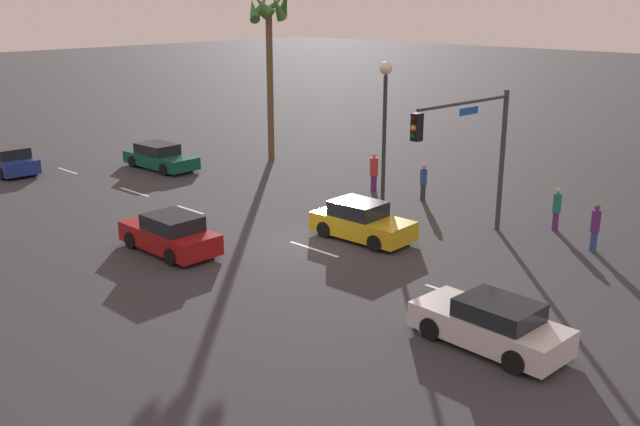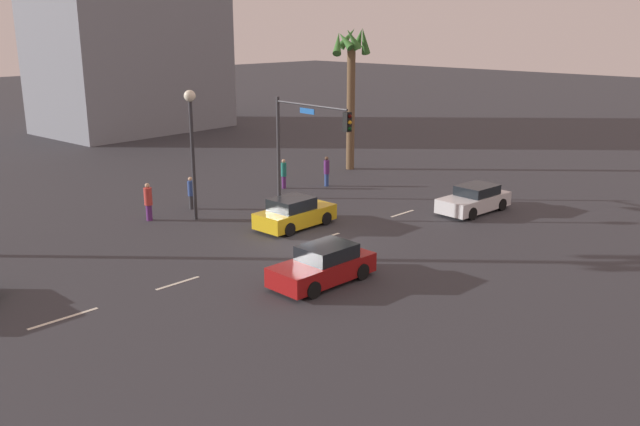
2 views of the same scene
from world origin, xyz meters
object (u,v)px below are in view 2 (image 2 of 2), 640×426
at_px(car_1, 294,214).
at_px(car_3, 474,200).
at_px(pedestrian_1, 284,173).
at_px(pedestrian_2, 148,201).
at_px(palm_tree_1, 351,72).
at_px(car_2, 323,266).
at_px(pedestrian_0, 191,192).
at_px(pedestrian_3, 327,170).
at_px(building_2, 129,38).
at_px(traffic_signal, 303,133).
at_px(streetlamp, 191,131).

height_order(car_1, car_3, car_1).
height_order(car_1, pedestrian_1, pedestrian_1).
height_order(car_1, pedestrian_2, pedestrian_2).
distance_m(car_3, palm_tree_1, 13.60).
xyz_separation_m(car_2, palm_tree_1, (16.05, 13.26, 5.78)).
bearing_deg(pedestrian_0, pedestrian_3, -9.15).
bearing_deg(palm_tree_1, building_2, 91.89).
height_order(car_2, pedestrian_2, pedestrian_2).
height_order(car_1, pedestrian_0, pedestrian_0).
distance_m(car_3, pedestrian_0, 14.82).
relative_size(pedestrian_0, building_2, 0.11).
height_order(car_1, pedestrian_3, pedestrian_3).
relative_size(pedestrian_2, building_2, 0.12).
bearing_deg(pedestrian_3, traffic_signal, -151.79).
bearing_deg(pedestrian_3, pedestrian_1, 147.53).
relative_size(car_3, pedestrian_0, 2.50).
height_order(pedestrian_3, building_2, building_2).
distance_m(car_2, pedestrian_0, 12.58).
relative_size(streetlamp, pedestrian_2, 3.37).
relative_size(car_2, pedestrian_3, 2.34).
relative_size(car_3, pedestrian_2, 2.28).
distance_m(traffic_signal, building_2, 31.82).
distance_m(streetlamp, pedestrian_1, 8.53).
xyz_separation_m(car_2, pedestrian_2, (-0.13, 12.01, 0.33)).
bearing_deg(car_2, car_1, 55.32).
height_order(pedestrian_0, building_2, building_2).
height_order(streetlamp, pedestrian_1, streetlamp).
distance_m(car_3, pedestrian_2, 16.60).
bearing_deg(palm_tree_1, pedestrian_1, -172.03).
height_order(pedestrian_1, pedestrian_2, pedestrian_2).
bearing_deg(car_3, car_1, 151.54).
bearing_deg(pedestrian_2, car_3, -39.58).
relative_size(pedestrian_0, pedestrian_2, 0.91).
bearing_deg(pedestrian_0, car_2, -101.92).
bearing_deg(traffic_signal, car_3, -53.65).
xyz_separation_m(car_3, streetlamp, (-11.04, 9.10, 3.83)).
xyz_separation_m(car_1, pedestrian_1, (5.00, 6.26, 0.26)).
bearing_deg(pedestrian_3, pedestrian_0, 170.85).
xyz_separation_m(car_1, palm_tree_1, (11.87, 7.22, 5.77)).
bearing_deg(palm_tree_1, pedestrian_0, -175.97).
bearing_deg(car_2, building_2, 68.84).
height_order(car_2, streetlamp, streetlamp).
relative_size(car_1, palm_tree_1, 0.44).
bearing_deg(traffic_signal, car_1, -139.51).
height_order(traffic_signal, pedestrian_3, traffic_signal).
height_order(car_3, traffic_signal, traffic_signal).
height_order(traffic_signal, pedestrian_2, traffic_signal).
bearing_deg(pedestrian_1, car_2, -126.74).
relative_size(streetlamp, pedestrian_0, 3.69).
xyz_separation_m(traffic_signal, pedestrian_0, (-4.71, 3.60, -2.99)).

